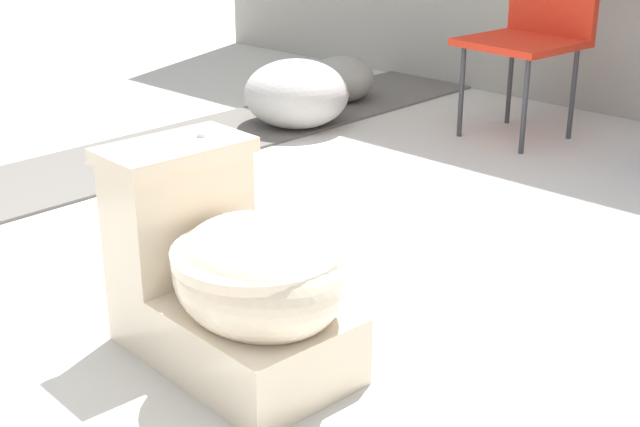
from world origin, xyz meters
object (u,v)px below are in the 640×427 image
object	(u,v)px
toilet	(233,279)
folding_chair_left	(537,19)
boulder_near	(296,94)
boulder_far	(341,79)

from	to	relation	value
toilet	folding_chair_left	xyz separation A→B (m)	(-0.55, 2.22, 0.29)
folding_chair_left	boulder_near	size ratio (longest dim) A/B	1.73
toilet	boulder_near	distance (m)	2.10
folding_chair_left	boulder_far	world-z (taller)	folding_chair_left
boulder_far	boulder_near	bearing A→B (deg)	-70.56
toilet	folding_chair_left	distance (m)	2.31
toilet	boulder_near	size ratio (longest dim) A/B	1.35
toilet	folding_chair_left	world-z (taller)	folding_chair_left
folding_chair_left	boulder_far	distance (m)	1.09
toilet	boulder_far	world-z (taller)	toilet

